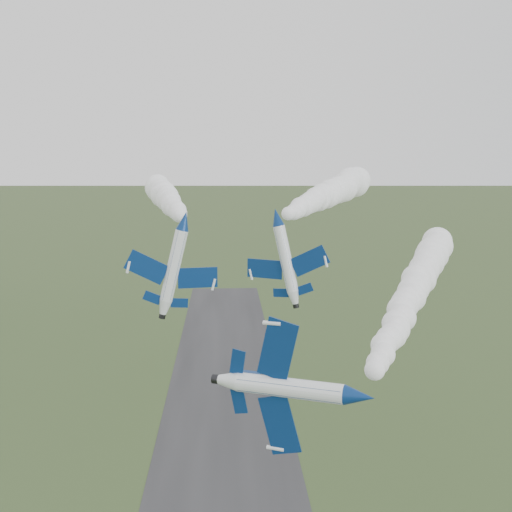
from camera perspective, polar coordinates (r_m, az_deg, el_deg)
The scene contains 7 objects.
runway at distance 92.58m, azimuth -3.09°, elevation -21.71°, with size 24.00×260.00×0.04m, color #2C2C2E.
jet_lead at distance 46.13m, azimuth 10.33°, elevation -13.72°, with size 8.17×13.07×11.44m.
smoke_trail_jet_lead at distance 75.36m, azimuth 15.65°, elevation -2.99°, with size 4.95×55.90×4.95m, color white, non-canonical shape.
jet_pair_left at distance 69.96m, azimuth -7.18°, elevation 3.52°, with size 11.25×13.72×4.10m.
smoke_trail_jet_pair_left at distance 100.58m, azimuth -9.03°, elevation 5.82°, with size 5.21×54.83×5.21m, color white, non-canonical shape.
jet_pair_right at distance 70.11m, azimuth 2.06°, elevation 3.93°, with size 10.36×12.21×3.72m.
smoke_trail_jet_pair_right at distance 99.23m, azimuth 7.37°, elevation 6.23°, with size 5.89×55.19×5.89m, color white, non-canonical shape.
Camera 1 is at (0.36, -48.94, 48.38)m, focal length 40.00 mm.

